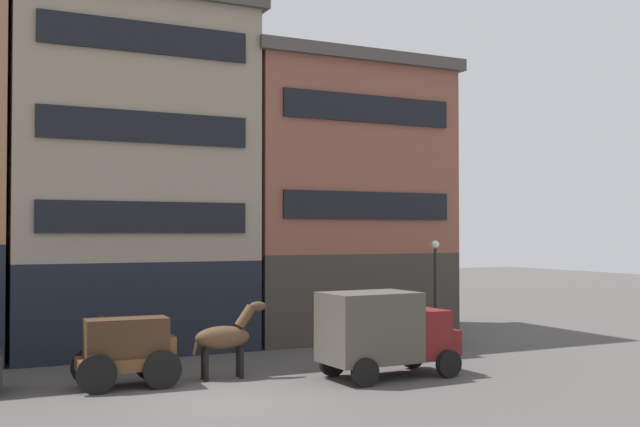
{
  "coord_description": "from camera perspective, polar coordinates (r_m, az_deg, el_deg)",
  "views": [
    {
      "loc": [
        -6.91,
        -19.25,
        4.42
      ],
      "look_at": [
        3.74,
        2.22,
        5.02
      ],
      "focal_mm": 43.44,
      "sensor_mm": 36.0,
      "label": 1
    }
  ],
  "objects": [
    {
      "name": "ground_plane",
      "position": [
        20.92,
        -6.67,
        -13.61
      ],
      "size": [
        120.0,
        120.0,
        0.0
      ],
      "primitive_type": "plane",
      "color": "#4C4947"
    },
    {
      "name": "building_center_left",
      "position": [
        31.14,
        -14.2,
        2.85
      ],
      "size": [
        9.27,
        7.36,
        13.36
      ],
      "color": "black",
      "rests_on": "ground_plane"
    },
    {
      "name": "building_center_right",
      "position": [
        34.14,
        0.72,
        1.17
      ],
      "size": [
        9.43,
        7.36,
        11.86
      ],
      "color": "#38332D",
      "rests_on": "ground_plane"
    },
    {
      "name": "cargo_wagon",
      "position": [
        23.11,
        -13.97,
        -9.53
      ],
      "size": [
        2.97,
        1.64,
        1.98
      ],
      "color": "brown",
      "rests_on": "ground_plane"
    },
    {
      "name": "draft_horse",
      "position": [
        23.89,
        -6.96,
        -8.99
      ],
      "size": [
        2.35,
        0.68,
        2.3
      ],
      "color": "#513823",
      "rests_on": "ground_plane"
    },
    {
      "name": "delivery_truck_near",
      "position": [
        23.98,
        4.86,
        -8.6
      ],
      "size": [
        4.41,
        2.26,
        2.62
      ],
      "color": "maroon",
      "rests_on": "ground_plane"
    },
    {
      "name": "pedestrian_officer",
      "position": [
        25.68,
        -15.85,
        -9.07
      ],
      "size": [
        0.42,
        0.42,
        1.79
      ],
      "color": "#38332D",
      "rests_on": "ground_plane"
    },
    {
      "name": "streetlamp_curbside",
      "position": [
        30.8,
        8.49,
        -4.67
      ],
      "size": [
        0.32,
        0.32,
        4.12
      ],
      "color": "black",
      "rests_on": "ground_plane"
    }
  ]
}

